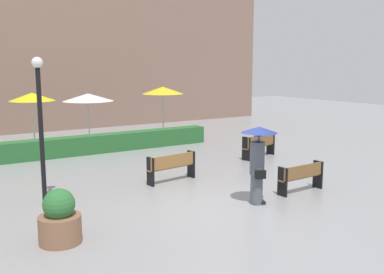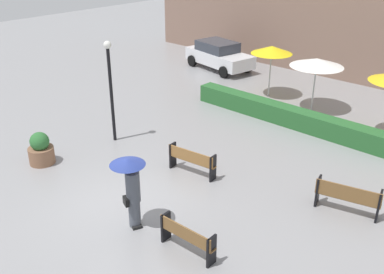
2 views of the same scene
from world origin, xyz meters
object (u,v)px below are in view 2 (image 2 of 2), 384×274
object	(u,v)px
bench_far_right	(348,197)
patio_umbrella_white	(317,62)
pedestrian_with_umbrella	(131,184)
planter_pot	(41,150)
patio_umbrella_yellow	(272,50)
bench_mid_center	(192,160)
bench_near_right	(187,236)
lamp_post	(110,81)
parked_car	(219,55)

from	to	relation	value
bench_far_right	patio_umbrella_white	size ratio (longest dim) A/B	0.77
pedestrian_with_umbrella	patio_umbrella_white	size ratio (longest dim) A/B	0.88
planter_pot	patio_umbrella_yellow	size ratio (longest dim) A/B	0.47
bench_far_right	patio_umbrella_white	bearing A→B (deg)	125.39
bench_mid_center	bench_near_right	bearing A→B (deg)	-49.22
patio_umbrella_yellow	bench_mid_center	bearing A→B (deg)	-73.79
lamp_post	bench_mid_center	bearing A→B (deg)	1.07
pedestrian_with_umbrella	lamp_post	size ratio (longest dim) A/B	0.54
bench_near_right	patio_umbrella_white	size ratio (longest dim) A/B	0.69
bench_mid_center	bench_far_right	bearing A→B (deg)	15.61
parked_car	bench_mid_center	bearing A→B (deg)	-54.83
planter_pot	bench_far_right	bearing A→B (deg)	25.17
patio_umbrella_white	patio_umbrella_yellow	bearing A→B (deg)	175.30
parked_car	patio_umbrella_yellow	bearing A→B (deg)	-22.35
pedestrian_with_umbrella	patio_umbrella_white	distance (m)	11.05
bench_mid_center	pedestrian_with_umbrella	xyz separation A→B (m)	(0.75, -3.15, 0.79)
lamp_post	parked_car	bearing A→B (deg)	107.22
bench_mid_center	planter_pot	distance (m)	5.20
patio_umbrella_yellow	bench_far_right	bearing A→B (deg)	-43.64
planter_pot	patio_umbrella_yellow	world-z (taller)	patio_umbrella_yellow
pedestrian_with_umbrella	planter_pot	xyz separation A→B (m)	(-5.06, 0.22, -0.82)
patio_umbrella_yellow	patio_umbrella_white	size ratio (longest dim) A/B	1.04
bench_near_right	planter_pot	distance (m)	6.87
planter_pot	parked_car	size ratio (longest dim) A/B	0.26
bench_mid_center	pedestrian_with_umbrella	distance (m)	3.33
bench_far_right	lamp_post	distance (m)	8.93
lamp_post	parked_car	distance (m)	10.64
bench_far_right	pedestrian_with_umbrella	world-z (taller)	pedestrian_with_umbrella
patio_umbrella_yellow	parked_car	xyz separation A→B (m)	(-4.69, 1.93, -1.44)
bench_near_right	lamp_post	size ratio (longest dim) A/B	0.42
bench_mid_center	planter_pot	xyz separation A→B (m)	(-4.31, -2.92, -0.03)
patio_umbrella_yellow	pedestrian_with_umbrella	bearing A→B (deg)	-74.57
patio_umbrella_white	bench_mid_center	bearing A→B (deg)	-90.56
bench_far_right	bench_near_right	world-z (taller)	bench_far_right
bench_near_right	planter_pot	size ratio (longest dim) A/B	1.41
pedestrian_with_umbrella	patio_umbrella_white	xyz separation A→B (m)	(-0.67, 11.00, 0.84)
bench_mid_center	bench_near_right	size ratio (longest dim) A/B	1.08
lamp_post	patio_umbrella_yellow	distance (m)	8.28
patio_umbrella_yellow	bench_near_right	bearing A→B (deg)	-66.01
bench_near_right	patio_umbrella_yellow	bearing A→B (deg)	113.99
planter_pot	patio_umbrella_yellow	distance (m)	11.29
patio_umbrella_white	lamp_post	bearing A→B (deg)	-116.74
bench_near_right	patio_umbrella_white	bearing A→B (deg)	102.94
bench_far_right	pedestrian_with_umbrella	bearing A→B (deg)	-131.65
bench_far_right	pedestrian_with_umbrella	distance (m)	6.02
bench_near_right	pedestrian_with_umbrella	world-z (taller)	pedestrian_with_umbrella
bench_near_right	lamp_post	bearing A→B (deg)	155.90
bench_mid_center	parked_car	distance (m)	12.22
bench_far_right	patio_umbrella_yellow	size ratio (longest dim) A/B	0.74
bench_near_right	patio_umbrella_yellow	world-z (taller)	patio_umbrella_yellow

